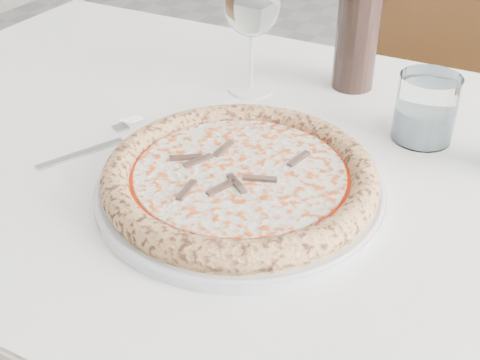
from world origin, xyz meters
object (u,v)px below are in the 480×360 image
Objects in this scene: plate at (240,188)px; dining_table at (274,211)px; chair_far at (401,97)px; pizza at (240,176)px; tumbler at (425,112)px; wine_bottle at (359,16)px; wine_glass at (252,7)px.

dining_table is at bearing 90.00° from plate.
chair_far is 0.86m from pizza.
plate is (0.00, -0.10, 0.10)m from dining_table.
tumbler is (0.16, 0.15, 0.13)m from dining_table.
tumbler is at bearing 57.68° from pizza.
tumbler is 0.34× the size of wine_bottle.
wine_glass reaches higher than dining_table.
chair_far is 0.86m from plate.
plate is 3.73× the size of tumbler.
chair_far reaches higher than plate.
dining_table is 5.16× the size of wine_bottle.
pizza is 3.53× the size of tumbler.
tumbler is (0.16, 0.25, 0.01)m from pizza.
plate is 1.28× the size of wine_bottle.
wine_bottle is at bearing 88.07° from dining_table.
wine_glass is 2.04× the size of tumbler.
chair_far reaches higher than pizza.
tumbler is (0.17, -0.58, 0.26)m from chair_far.
wine_bottle reaches higher than plate.
chair_far is 0.68m from wine_glass.
dining_table is 0.33m from wine_bottle.
chair_far is at bearing 78.62° from wine_glass.
wine_glass is at bearing 128.13° from dining_table.
wine_bottle is at bearing 88.61° from pizza.
chair_far is 2.65× the size of plate.
dining_table is 0.25m from tumbler.
wine_bottle reaches higher than dining_table.
wine_bottle reaches higher than tumbler.
chair_far is 0.66m from tumbler.
wine_bottle is (0.01, 0.36, 0.09)m from pizza.
tumbler is (0.28, -0.02, -0.10)m from wine_glass.
chair_far is 4.85× the size of wine_glass.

